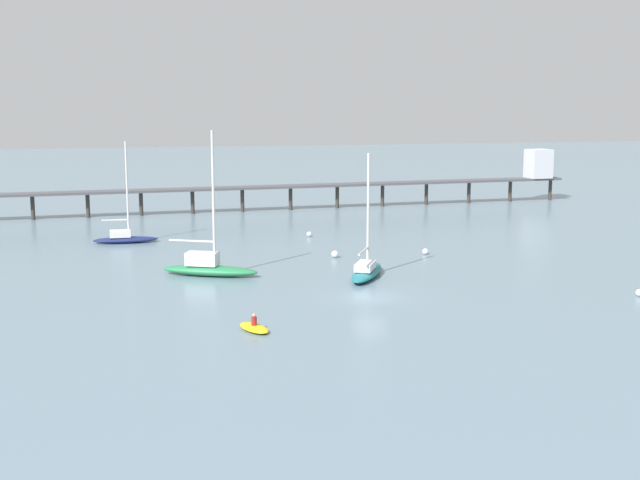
{
  "coord_description": "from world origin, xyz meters",
  "views": [
    {
      "loc": [
        -17.33,
        -60.8,
        15.14
      ],
      "look_at": [
        0.0,
        17.82,
        1.5
      ],
      "focal_mm": 47.8,
      "sensor_mm": 36.0,
      "label": 1
    }
  ],
  "objects_px": {
    "mooring_buoy_mid": "(335,254)",
    "mooring_buoy_near": "(309,234)",
    "pier": "(362,180)",
    "dinghy_yellow": "(254,327)",
    "sailboat_teal": "(366,269)",
    "mooring_buoy_far": "(425,252)",
    "sailboat_green": "(208,266)",
    "mooring_buoy_outer": "(639,293)",
    "sailboat_navy": "(125,237)"
  },
  "relations": [
    {
      "from": "mooring_buoy_mid",
      "to": "mooring_buoy_near",
      "type": "relative_size",
      "value": 1.22
    },
    {
      "from": "mooring_buoy_mid",
      "to": "mooring_buoy_near",
      "type": "distance_m",
      "value": 12.49
    },
    {
      "from": "pier",
      "to": "dinghy_yellow",
      "type": "bearing_deg",
      "value": -111.53
    },
    {
      "from": "sailboat_teal",
      "to": "mooring_buoy_far",
      "type": "bearing_deg",
      "value": 46.24
    },
    {
      "from": "sailboat_green",
      "to": "mooring_buoy_far",
      "type": "xyz_separation_m",
      "value": [
        21.36,
        5.33,
        -0.55
      ]
    },
    {
      "from": "mooring_buoy_far",
      "to": "mooring_buoy_near",
      "type": "height_order",
      "value": "mooring_buoy_far"
    },
    {
      "from": "pier",
      "to": "sailboat_teal",
      "type": "xyz_separation_m",
      "value": [
        -11.64,
        -44.49,
        -3.12
      ]
    },
    {
      "from": "mooring_buoy_outer",
      "to": "sailboat_navy",
      "type": "bearing_deg",
      "value": 139.28
    },
    {
      "from": "sailboat_navy",
      "to": "sailboat_teal",
      "type": "bearing_deg",
      "value": -47.37
    },
    {
      "from": "sailboat_teal",
      "to": "mooring_buoy_mid",
      "type": "relative_size",
      "value": 15.2
    },
    {
      "from": "pier",
      "to": "mooring_buoy_far",
      "type": "relative_size",
      "value": 147.67
    },
    {
      "from": "mooring_buoy_outer",
      "to": "pier",
      "type": "bearing_deg",
      "value": 97.0
    },
    {
      "from": "sailboat_green",
      "to": "pier",
      "type": "bearing_deg",
      "value": 59.04
    },
    {
      "from": "sailboat_teal",
      "to": "mooring_buoy_mid",
      "type": "bearing_deg",
      "value": 93.81
    },
    {
      "from": "mooring_buoy_outer",
      "to": "mooring_buoy_far",
      "type": "distance_m",
      "value": 22.51
    },
    {
      "from": "sailboat_navy",
      "to": "mooring_buoy_mid",
      "type": "height_order",
      "value": "sailboat_navy"
    },
    {
      "from": "dinghy_yellow",
      "to": "mooring_buoy_mid",
      "type": "height_order",
      "value": "dinghy_yellow"
    },
    {
      "from": "dinghy_yellow",
      "to": "sailboat_navy",
      "type": "bearing_deg",
      "value": 103.09
    },
    {
      "from": "sailboat_teal",
      "to": "mooring_buoy_outer",
      "type": "height_order",
      "value": "sailboat_teal"
    },
    {
      "from": "sailboat_teal",
      "to": "mooring_buoy_near",
      "type": "height_order",
      "value": "sailboat_teal"
    },
    {
      "from": "sailboat_teal",
      "to": "mooring_buoy_near",
      "type": "distance_m",
      "value": 21.48
    },
    {
      "from": "pier",
      "to": "mooring_buoy_mid",
      "type": "bearing_deg",
      "value": -109.02
    },
    {
      "from": "mooring_buoy_outer",
      "to": "mooring_buoy_far",
      "type": "height_order",
      "value": "mooring_buoy_far"
    },
    {
      "from": "pier",
      "to": "sailboat_navy",
      "type": "bearing_deg",
      "value": -144.53
    },
    {
      "from": "sailboat_green",
      "to": "sailboat_navy",
      "type": "bearing_deg",
      "value": 110.97
    },
    {
      "from": "sailboat_green",
      "to": "mooring_buoy_near",
      "type": "relative_size",
      "value": 21.91
    },
    {
      "from": "sailboat_navy",
      "to": "mooring_buoy_outer",
      "type": "relative_size",
      "value": 19.18
    },
    {
      "from": "sailboat_green",
      "to": "mooring_buoy_far",
      "type": "height_order",
      "value": "sailboat_green"
    },
    {
      "from": "pier",
      "to": "sailboat_navy",
      "type": "xyz_separation_m",
      "value": [
        -31.77,
        -22.63,
        -3.12
      ]
    },
    {
      "from": "sailboat_green",
      "to": "sailboat_navy",
      "type": "relative_size",
      "value": 1.17
    },
    {
      "from": "sailboat_green",
      "to": "mooring_buoy_mid",
      "type": "distance_m",
      "value": 13.65
    },
    {
      "from": "pier",
      "to": "sailboat_teal",
      "type": "distance_m",
      "value": 46.1
    },
    {
      "from": "pier",
      "to": "sailboat_teal",
      "type": "bearing_deg",
      "value": -104.66
    },
    {
      "from": "dinghy_yellow",
      "to": "mooring_buoy_mid",
      "type": "bearing_deg",
      "value": 64.84
    },
    {
      "from": "sailboat_navy",
      "to": "mooring_buoy_near",
      "type": "xyz_separation_m",
      "value": [
        19.62,
        -0.4,
        -0.37
      ]
    },
    {
      "from": "sailboat_teal",
      "to": "mooring_buoy_outer",
      "type": "xyz_separation_m",
      "value": [
        18.5,
        -11.38,
        -0.38
      ]
    },
    {
      "from": "dinghy_yellow",
      "to": "mooring_buoy_mid",
      "type": "distance_m",
      "value": 26.01
    },
    {
      "from": "sailboat_navy",
      "to": "dinghy_yellow",
      "type": "distance_m",
      "value": 37.4
    },
    {
      "from": "sailboat_teal",
      "to": "mooring_buoy_far",
      "type": "relative_size",
      "value": 17.6
    },
    {
      "from": "mooring_buoy_outer",
      "to": "mooring_buoy_near",
      "type": "distance_m",
      "value": 37.95
    },
    {
      "from": "mooring_buoy_near",
      "to": "mooring_buoy_far",
      "type": "bearing_deg",
      "value": -55.31
    },
    {
      "from": "mooring_buoy_far",
      "to": "mooring_buoy_outer",
      "type": "bearing_deg",
      "value": -63.14
    },
    {
      "from": "mooring_buoy_far",
      "to": "mooring_buoy_near",
      "type": "distance_m",
      "value": 15.53
    },
    {
      "from": "mooring_buoy_near",
      "to": "mooring_buoy_outer",
      "type": "bearing_deg",
      "value": -59.94
    },
    {
      "from": "pier",
      "to": "dinghy_yellow",
      "type": "relative_size",
      "value": 26.09
    },
    {
      "from": "mooring_buoy_near",
      "to": "pier",
      "type": "bearing_deg",
      "value": 62.18
    },
    {
      "from": "sailboat_teal",
      "to": "mooring_buoy_far",
      "type": "xyz_separation_m",
      "value": [
        8.33,
        8.7,
        -0.36
      ]
    },
    {
      "from": "dinghy_yellow",
      "to": "mooring_buoy_outer",
      "type": "xyz_separation_m",
      "value": [
        30.15,
        3.18,
        0.07
      ]
    },
    {
      "from": "mooring_buoy_far",
      "to": "mooring_buoy_mid",
      "type": "height_order",
      "value": "mooring_buoy_mid"
    },
    {
      "from": "dinghy_yellow",
      "to": "mooring_buoy_far",
      "type": "bearing_deg",
      "value": 49.33
    }
  ]
}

